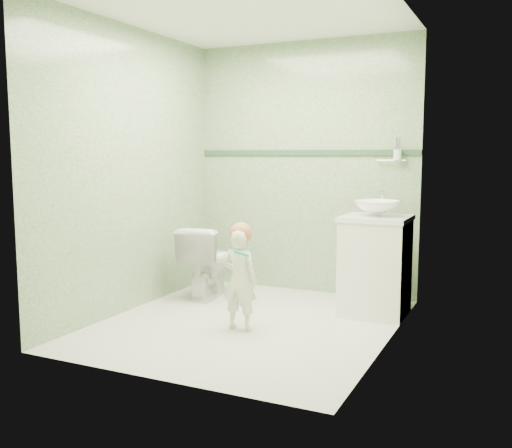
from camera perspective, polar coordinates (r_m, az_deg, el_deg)
The scene contains 12 objects.
ground at distance 4.60m, azimuth -0.81°, elevation -9.90°, with size 2.50×2.50×0.00m, color beige.
room_shell at distance 4.40m, azimuth -0.83°, elevation 5.22°, with size 2.50×2.54×2.40m.
trim_stripe at distance 5.54m, azimuth 4.82°, elevation 7.11°, with size 2.20×0.02×0.05m, color #2E4A30.
vanity at distance 4.87m, azimuth 11.81°, elevation -4.24°, with size 0.52×0.50×0.80m, color white.
counter at distance 4.81m, azimuth 11.93°, elevation 0.56°, with size 0.54×0.52×0.04m, color white.
basin at distance 4.80m, azimuth 11.96°, elevation 1.56°, with size 0.37×0.37×0.13m, color white.
faucet at distance 4.97m, azimuth 12.47°, elevation 2.65°, with size 0.03×0.13×0.18m.
cup_holder at distance 5.24m, azimuth 13.87°, elevation 6.75°, with size 0.26×0.07×0.21m.
toilet at distance 5.40m, azimuth -4.94°, elevation -3.70°, with size 0.38×0.66×0.67m, color white.
toddler at distance 4.36m, azimuth -1.64°, elevation -5.58°, with size 0.28×0.19×0.77m, color white.
hair_cap at distance 4.32m, azimuth -1.51°, elevation -0.95°, with size 0.17×0.17×0.17m, color #C36746.
teal_toothbrush at distance 4.17m, azimuth -1.50°, elevation -2.91°, with size 0.11×0.13×0.08m.
Camera 1 is at (1.93, -3.96, 1.34)m, focal length 40.10 mm.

